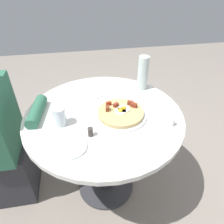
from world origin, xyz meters
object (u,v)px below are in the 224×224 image
water_bottle (143,73)px  water_glass (60,117)px  bread_plate (69,146)px  pizza_plate (120,115)px  fork (90,93)px  dining_table (104,135)px  salt_shaker (172,122)px  pepper_shaker (90,132)px  breakfast_pizza (121,112)px  knife (94,91)px  person_seated (3,143)px

water_bottle → water_glass: bearing=-61.1°
bread_plate → water_bottle: size_ratio=0.77×
pizza_plate → water_glass: (0.02, -0.35, 0.05)m
fork → dining_table: bearing=-18.0°
fork → salt_shaker: size_ratio=3.91×
pepper_shaker → fork: bearing=175.6°
breakfast_pizza → water_bottle: size_ratio=1.14×
pizza_plate → pepper_shaker: size_ratio=6.08×
fork → knife: 0.04m
water_glass → knife: bearing=145.5°
water_glass → bread_plate: bearing=13.3°
pizza_plate → fork: pizza_plate is taller
pizza_plate → pepper_shaker: (0.14, -0.19, 0.02)m
water_glass → person_seated: bearing=-109.4°
dining_table → pizza_plate: 0.21m
person_seated → water_glass: person_seated is taller
knife → water_glass: water_glass is taller
breakfast_pizza → dining_table: bearing=-110.1°
fork → water_glass: water_glass is taller
bread_plate → water_glass: size_ratio=1.65×
bread_plate → water_bottle: water_bottle is taller
person_seated → pepper_shaker: (0.27, 0.57, 0.25)m
pizza_plate → water_glass: size_ratio=2.80×
water_bottle → pepper_shaker: 0.60m
fork → salt_shaker: salt_shaker is taller
breakfast_pizza → fork: 0.32m
dining_table → person_seated: 0.67m
person_seated → bread_plate: (0.33, 0.46, 0.23)m
person_seated → pepper_shaker: bearing=64.9°
breakfast_pizza → water_glass: 0.35m
fork → knife: same height
bread_plate → fork: bearing=163.3°
bread_plate → salt_shaker: 0.57m
water_glass → salt_shaker: 0.62m
breakfast_pizza → knife: bearing=-156.8°
pizza_plate → knife: bearing=-157.1°
bread_plate → knife: bearing=160.8°
pizza_plate → fork: bearing=-150.8°
knife → water_bottle: size_ratio=0.76×
pizza_plate → breakfast_pizza: bearing=159.7°
fork → pizza_plate: bearing=-3.1°
fork → knife: bearing=90.0°
knife → fork: bearing=-90.0°
fork → person_seated: bearing=-107.8°
fork → salt_shaker: (0.42, 0.42, 0.02)m
knife → salt_shaker: salt_shaker is taller
salt_shaker → bread_plate: bearing=-83.0°
breakfast_pizza → water_bottle: water_bottle is taller
bread_plate → knife: size_ratio=1.01×
dining_table → person_seated: size_ratio=0.84×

